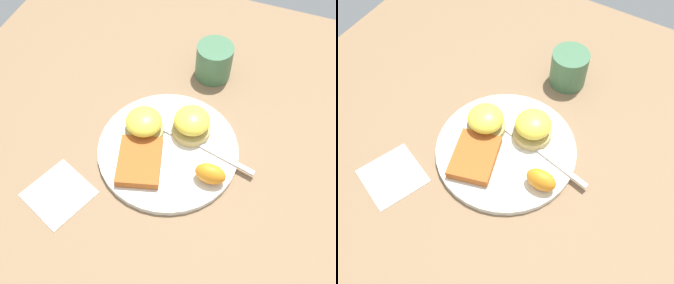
# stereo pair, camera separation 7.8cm
# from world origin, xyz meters

# --- Properties ---
(ground_plane) EXTENTS (1.10, 1.10, 0.00)m
(ground_plane) POSITION_xyz_m (0.00, 0.00, 0.00)
(ground_plane) COLOR #846647
(plate) EXTENTS (0.29, 0.29, 0.01)m
(plate) POSITION_xyz_m (0.00, 0.00, 0.01)
(plate) COLOR silver
(plate) RESTS_ON ground_plane
(sandwich_benedict_left) EXTENTS (0.08, 0.08, 0.06)m
(sandwich_benedict_left) POSITION_xyz_m (0.05, -0.03, 0.04)
(sandwich_benedict_left) COLOR tan
(sandwich_benedict_left) RESTS_ON plate
(sandwich_benedict_right) EXTENTS (0.08, 0.08, 0.06)m
(sandwich_benedict_right) POSITION_xyz_m (0.02, 0.06, 0.04)
(sandwich_benedict_right) COLOR tan
(sandwich_benedict_right) RESTS_ON plate
(hashbrown_patty) EXTENTS (0.13, 0.11, 0.02)m
(hashbrown_patty) POSITION_xyz_m (-0.06, 0.04, 0.02)
(hashbrown_patty) COLOR #B15821
(hashbrown_patty) RESTS_ON plate
(orange_wedge) EXTENTS (0.04, 0.06, 0.04)m
(orange_wedge) POSITION_xyz_m (-0.04, -0.10, 0.04)
(orange_wedge) COLOR orange
(orange_wedge) RESTS_ON plate
(fork) EXTENTS (0.07, 0.23, 0.00)m
(fork) POSITION_xyz_m (0.03, -0.05, 0.02)
(fork) COLOR silver
(fork) RESTS_ON plate
(cup) EXTENTS (0.11, 0.08, 0.08)m
(cup) POSITION_xyz_m (0.24, -0.02, 0.04)
(cup) COLOR #42704C
(cup) RESTS_ON ground_plane
(napkin) EXTENTS (0.14, 0.14, 0.00)m
(napkin) POSITION_xyz_m (-0.17, 0.16, 0.00)
(napkin) COLOR white
(napkin) RESTS_ON ground_plane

